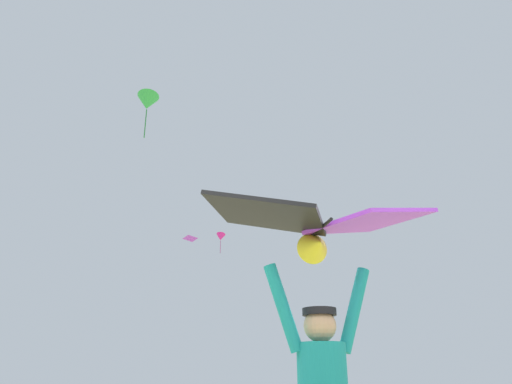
{
  "coord_description": "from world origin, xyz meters",
  "views": [
    {
      "loc": [
        -1.62,
        -3.1,
        1.12
      ],
      "look_at": [
        0.22,
        1.13,
        2.9
      ],
      "focal_mm": 34.79,
      "sensor_mm": 36.0,
      "label": 1
    }
  ],
  "objects_px": {
    "held_stunt_kite": "(319,225)",
    "distant_kite_green_overhead_distant": "(147,102)",
    "marker_flag": "(339,361)",
    "distant_kite_magenta_high_left": "(221,237)",
    "distant_kite_purple_low_left": "(190,238)"
  },
  "relations": [
    {
      "from": "held_stunt_kite",
      "to": "marker_flag",
      "type": "distance_m",
      "value": 8.47
    },
    {
      "from": "marker_flag",
      "to": "distant_kite_purple_low_left",
      "type": "bearing_deg",
      "value": 83.03
    },
    {
      "from": "held_stunt_kite",
      "to": "distant_kite_green_overhead_distant",
      "type": "bearing_deg",
      "value": 83.94
    },
    {
      "from": "held_stunt_kite",
      "to": "distant_kite_green_overhead_distant",
      "type": "xyz_separation_m",
      "value": [
        2.46,
        23.15,
        14.62
      ]
    },
    {
      "from": "distant_kite_magenta_high_left",
      "to": "distant_kite_purple_low_left",
      "type": "distance_m",
      "value": 6.9
    },
    {
      "from": "distant_kite_green_overhead_distant",
      "to": "distant_kite_purple_low_left",
      "type": "distance_m",
      "value": 10.31
    },
    {
      "from": "distant_kite_purple_low_left",
      "to": "marker_flag",
      "type": "height_order",
      "value": "distant_kite_purple_low_left"
    },
    {
      "from": "distant_kite_magenta_high_left",
      "to": "marker_flag",
      "type": "bearing_deg",
      "value": -103.81
    },
    {
      "from": "held_stunt_kite",
      "to": "distant_kite_green_overhead_distant",
      "type": "relative_size",
      "value": 0.59
    },
    {
      "from": "distant_kite_magenta_high_left",
      "to": "distant_kite_green_overhead_distant",
      "type": "bearing_deg",
      "value": -127.22
    },
    {
      "from": "distant_kite_purple_low_left",
      "to": "marker_flag",
      "type": "distance_m",
      "value": 24.68
    },
    {
      "from": "distant_kite_magenta_high_left",
      "to": "distant_kite_green_overhead_distant",
      "type": "distance_m",
      "value": 15.52
    },
    {
      "from": "distant_kite_green_overhead_distant",
      "to": "distant_kite_purple_low_left",
      "type": "bearing_deg",
      "value": 53.47
    },
    {
      "from": "distant_kite_purple_low_left",
      "to": "marker_flag",
      "type": "relative_size",
      "value": 0.61
    },
    {
      "from": "held_stunt_kite",
      "to": "distant_kite_green_overhead_distant",
      "type": "height_order",
      "value": "distant_kite_green_overhead_distant"
    }
  ]
}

